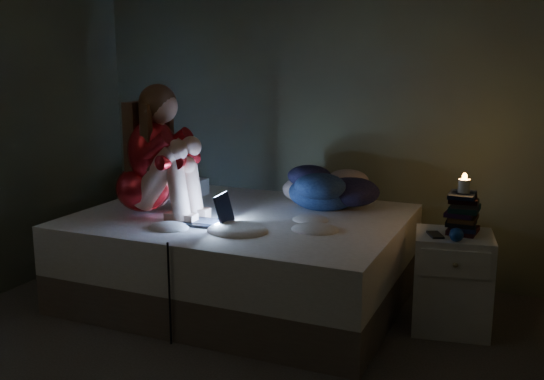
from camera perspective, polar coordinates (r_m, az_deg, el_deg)
The scene contains 12 objects.
floor at distance 3.42m, azimuth -7.84°, elevation -16.63°, with size 3.60×3.80×0.02m, color #3D3731.
wall_back at distance 4.74m, azimuth 3.89°, elevation 8.07°, with size 3.60×0.02×2.60m, color #4D4F47.
bed at distance 4.28m, azimuth -2.81°, elevation -6.09°, with size 2.13×1.60×0.59m, color silver, non-canonical shape.
pillow at distance 4.84m, azimuth -8.85°, elevation 0.24°, with size 0.43×0.30×0.12m, color white.
woman at distance 4.20m, azimuth -11.84°, elevation 3.59°, with size 0.55×0.36×0.88m, color #900008, non-canonical shape.
laptop at distance 3.95m, azimuth -6.15°, elevation -1.64°, with size 0.30×0.21×0.21m, color black, non-canonical shape.
clothes_pile at distance 4.38m, azimuth 4.72°, elevation 0.38°, with size 0.52×0.42×0.31m, color navy, non-canonical shape.
nightstand at distance 3.94m, azimuth 16.18°, elevation -8.09°, with size 0.45×0.40×0.60m, color silver.
book_stack at distance 3.86m, azimuth 17.08°, elevation -1.84°, with size 0.19×0.25×0.27m, color black, non-canonical shape.
candle at distance 3.83m, azimuth 17.24°, elevation 0.72°, with size 0.07×0.07×0.08m, color beige.
phone at distance 3.81m, azimuth 14.61°, elevation -3.91°, with size 0.07×0.14×0.01m, color black.
blue_orb at distance 3.69m, azimuth 16.14°, elevation -3.93°, with size 0.08×0.08×0.08m, color navy.
Camera 1 is at (1.60, -2.54, 1.62)m, focal length 41.02 mm.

